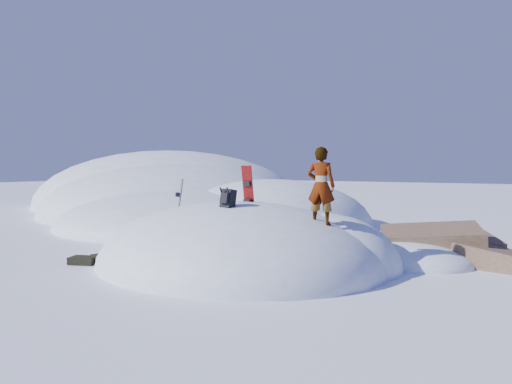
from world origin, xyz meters
The scene contains 9 objects.
ground centered at (0.00, 0.00, 0.00)m, with size 120.00×120.00×0.00m, color white.
snow_mound centered at (-0.17, 0.24, 0.00)m, with size 8.00×6.00×3.00m.
snow_ridge centered at (-10.43, 9.85, 0.00)m, with size 21.50×18.50×6.40m.
rock_outcrop centered at (3.72, 3.01, 0.01)m, with size 4.68×4.41×1.68m.
snowboard_red centered at (0.12, 0.25, 1.65)m, with size 0.27×0.25×1.40m.
snowboard_dark centered at (-2.17, 0.42, 1.31)m, with size 0.34×0.34×1.39m.
backpack centered at (0.24, -0.75, 1.62)m, with size 0.33×0.36×0.48m.
gear_pile centered at (-3.14, -1.80, 0.11)m, with size 0.84×0.66×0.22m.
person centered at (2.15, -0.10, 1.91)m, with size 0.59×0.39×1.62m, color slate.
Camera 1 is at (6.49, -9.57, 2.34)m, focal length 35.00 mm.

